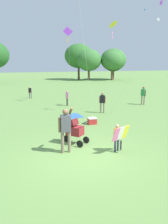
{
  "coord_description": "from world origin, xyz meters",
  "views": [
    {
      "loc": [
        -2.04,
        -7.07,
        3.31
      ],
      "look_at": [
        0.34,
        1.27,
        1.3
      ],
      "focal_mm": 35.65,
      "sensor_mm": 36.0,
      "label": 1
    }
  ],
  "objects_px": {
    "person_sitting_far": "(143,94)",
    "person_back_turned": "(102,101)",
    "kite_green_novelty": "(114,26)",
    "person_red_shirt": "(67,97)",
    "picnic_blanket": "(72,116)",
    "child_with_butterfly_kite": "(118,135)",
    "person_adult_flyer": "(66,127)",
    "kite_orange_delta": "(68,35)",
    "cooler_box": "(92,121)",
    "person_couple_left": "(30,91)",
    "stroller": "(74,129)"
  },
  "relations": [
    {
      "from": "person_couple_left",
      "to": "cooler_box",
      "type": "height_order",
      "value": "person_couple_left"
    },
    {
      "from": "kite_orange_delta",
      "to": "kite_green_novelty",
      "type": "bearing_deg",
      "value": -65.39
    },
    {
      "from": "person_back_turned",
      "to": "person_sitting_far",
      "type": "bearing_deg",
      "value": 23.81
    },
    {
      "from": "person_adult_flyer",
      "to": "person_red_shirt",
      "type": "distance_m",
      "value": 8.82
    },
    {
      "from": "child_with_butterfly_kite",
      "to": "person_adult_flyer",
      "type": "height_order",
      "value": "person_adult_flyer"
    },
    {
      "from": "person_couple_left",
      "to": "person_adult_flyer",
      "type": "bearing_deg",
      "value": -86.93
    },
    {
      "from": "child_with_butterfly_kite",
      "to": "person_couple_left",
      "type": "bearing_deg",
      "value": 100.84
    },
    {
      "from": "child_with_butterfly_kite",
      "to": "person_adult_flyer",
      "type": "xyz_separation_m",
      "value": [
        -1.85,
        0.47,
        0.35
      ]
    },
    {
      "from": "kite_green_novelty",
      "to": "person_sitting_far",
      "type": "relative_size",
      "value": 4.03
    },
    {
      "from": "person_adult_flyer",
      "to": "person_back_turned",
      "type": "distance_m",
      "value": 6.63
    },
    {
      "from": "stroller",
      "to": "kite_green_novelty",
      "type": "relative_size",
      "value": 0.18
    },
    {
      "from": "person_adult_flyer",
      "to": "picnic_blanket",
      "type": "xyz_separation_m",
      "value": [
        1.44,
        5.3,
        -0.99
      ]
    },
    {
      "from": "stroller",
      "to": "person_back_turned",
      "type": "xyz_separation_m",
      "value": [
        3.01,
        4.81,
        0.19
      ]
    },
    {
      "from": "kite_orange_delta",
      "to": "kite_green_novelty",
      "type": "height_order",
      "value": "kite_orange_delta"
    },
    {
      "from": "stroller",
      "to": "picnic_blanket",
      "type": "relative_size",
      "value": 0.87
    },
    {
      "from": "cooler_box",
      "to": "kite_green_novelty",
      "type": "bearing_deg",
      "value": 46.34
    },
    {
      "from": "person_adult_flyer",
      "to": "person_sitting_far",
      "type": "relative_size",
      "value": 1.24
    },
    {
      "from": "child_with_butterfly_kite",
      "to": "picnic_blanket",
      "type": "bearing_deg",
      "value": 94.05
    },
    {
      "from": "picnic_blanket",
      "to": "child_with_butterfly_kite",
      "type": "bearing_deg",
      "value": -85.95
    },
    {
      "from": "person_couple_left",
      "to": "picnic_blanket",
      "type": "distance_m",
      "value": 7.75
    },
    {
      "from": "child_with_butterfly_kite",
      "to": "person_couple_left",
      "type": "distance_m",
      "value": 13.44
    },
    {
      "from": "kite_orange_delta",
      "to": "person_couple_left",
      "type": "relative_size",
      "value": 5.38
    },
    {
      "from": "child_with_butterfly_kite",
      "to": "person_red_shirt",
      "type": "relative_size",
      "value": 0.92
    },
    {
      "from": "person_adult_flyer",
      "to": "cooler_box",
      "type": "xyz_separation_m",
      "value": [
        2.09,
        3.32,
        -0.82
      ]
    },
    {
      "from": "kite_orange_delta",
      "to": "person_sitting_far",
      "type": "distance_m",
      "value": 7.2
    },
    {
      "from": "person_sitting_far",
      "to": "picnic_blanket",
      "type": "xyz_separation_m",
      "value": [
        -6.07,
        -2.07,
        -0.81
      ]
    },
    {
      "from": "kite_orange_delta",
      "to": "cooler_box",
      "type": "bearing_deg",
      "value": -90.63
    },
    {
      "from": "stroller",
      "to": "picnic_blanket",
      "type": "height_order",
      "value": "stroller"
    },
    {
      "from": "person_back_turned",
      "to": "kite_orange_delta",
      "type": "bearing_deg",
      "value": 109.39
    },
    {
      "from": "person_red_shirt",
      "to": "person_sitting_far",
      "type": "distance_m",
      "value": 5.81
    },
    {
      "from": "kite_green_novelty",
      "to": "picnic_blanket",
      "type": "xyz_separation_m",
      "value": [
        -2.61,
        -0.07,
        -5.32
      ]
    },
    {
      "from": "stroller",
      "to": "picnic_blanket",
      "type": "distance_m",
      "value": 4.63
    },
    {
      "from": "person_adult_flyer",
      "to": "person_red_shirt",
      "type": "height_order",
      "value": "person_adult_flyer"
    },
    {
      "from": "person_sitting_far",
      "to": "person_back_turned",
      "type": "distance_m",
      "value": 4.35
    },
    {
      "from": "picnic_blanket",
      "to": "stroller",
      "type": "bearing_deg",
      "value": -101.57
    },
    {
      "from": "stroller",
      "to": "cooler_box",
      "type": "distance_m",
      "value": 3.0
    },
    {
      "from": "person_red_shirt",
      "to": "picnic_blanket",
      "type": "distance_m",
      "value": 3.41
    },
    {
      "from": "kite_green_novelty",
      "to": "person_back_turned",
      "type": "bearing_deg",
      "value": 155.03
    },
    {
      "from": "person_red_shirt",
      "to": "person_back_turned",
      "type": "relative_size",
      "value": 0.85
    },
    {
      "from": "person_adult_flyer",
      "to": "cooler_box",
      "type": "relative_size",
      "value": 3.84
    },
    {
      "from": "person_red_shirt",
      "to": "picnic_blanket",
      "type": "xyz_separation_m",
      "value": [
        -0.4,
        -3.32,
        -0.66
      ]
    },
    {
      "from": "person_couple_left",
      "to": "person_back_turned",
      "type": "relative_size",
      "value": 0.8
    },
    {
      "from": "stroller",
      "to": "picnic_blanket",
      "type": "bearing_deg",
      "value": 78.43
    },
    {
      "from": "person_sitting_far",
      "to": "picnic_blanket",
      "type": "relative_size",
      "value": 1.17
    },
    {
      "from": "person_adult_flyer",
      "to": "person_couple_left",
      "type": "distance_m",
      "value": 12.76
    },
    {
      "from": "person_back_turned",
      "to": "cooler_box",
      "type": "height_order",
      "value": "person_back_turned"
    },
    {
      "from": "person_back_turned",
      "to": "stroller",
      "type": "bearing_deg",
      "value": -122.0
    },
    {
      "from": "kite_green_novelty",
      "to": "cooler_box",
      "type": "height_order",
      "value": "kite_green_novelty"
    },
    {
      "from": "kite_green_novelty",
      "to": "cooler_box",
      "type": "relative_size",
      "value": 12.52
    },
    {
      "from": "kite_orange_delta",
      "to": "person_back_turned",
      "type": "bearing_deg",
      "value": -70.61
    }
  ]
}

